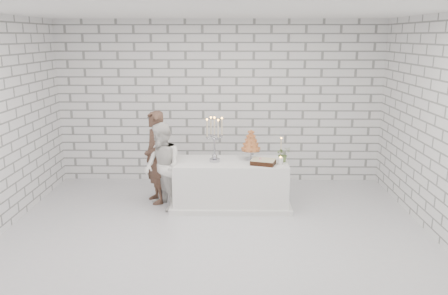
% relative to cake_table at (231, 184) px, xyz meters
% --- Properties ---
extents(ground, '(6.00, 5.00, 0.01)m').
position_rel_cake_table_xyz_m(ground, '(-0.21, -1.12, -0.38)').
color(ground, silver).
rests_on(ground, ground).
extents(ceiling, '(6.00, 5.00, 0.01)m').
position_rel_cake_table_xyz_m(ceiling, '(-0.21, -1.12, 2.62)').
color(ceiling, white).
rests_on(ceiling, ground).
extents(wall_back, '(6.00, 0.01, 3.00)m').
position_rel_cake_table_xyz_m(wall_back, '(-0.21, 1.38, 1.12)').
color(wall_back, white).
rests_on(wall_back, ground).
extents(wall_front, '(6.00, 0.01, 3.00)m').
position_rel_cake_table_xyz_m(wall_front, '(-0.21, -3.62, 1.12)').
color(wall_front, white).
rests_on(wall_front, ground).
extents(wall_right, '(0.01, 5.00, 3.00)m').
position_rel_cake_table_xyz_m(wall_right, '(2.79, -1.12, 1.12)').
color(wall_right, white).
rests_on(wall_right, ground).
extents(cake_table, '(1.80, 0.80, 0.75)m').
position_rel_cake_table_xyz_m(cake_table, '(0.00, 0.00, 0.00)').
color(cake_table, white).
rests_on(cake_table, ground).
extents(groom, '(0.58, 0.67, 1.53)m').
position_rel_cake_table_xyz_m(groom, '(-1.24, 0.16, 0.39)').
color(groom, '#3C271F').
rests_on(groom, ground).
extents(bride, '(0.81, 0.85, 1.39)m').
position_rel_cake_table_xyz_m(bride, '(-1.08, -0.15, 0.32)').
color(bride, white).
rests_on(bride, ground).
extents(candelabra, '(0.37, 0.37, 0.73)m').
position_rel_cake_table_xyz_m(candelabra, '(-0.26, -0.03, 0.74)').
color(candelabra, '#A5A5AF').
rests_on(candelabra, cake_table).
extents(croquembouche, '(0.41, 0.41, 0.51)m').
position_rel_cake_table_xyz_m(croquembouche, '(0.32, 0.10, 0.63)').
color(croquembouche, '#A45426').
rests_on(croquembouche, cake_table).
extents(chocolate_cake, '(0.42, 0.35, 0.08)m').
position_rel_cake_table_xyz_m(chocolate_cake, '(0.50, -0.18, 0.42)').
color(chocolate_cake, black).
rests_on(chocolate_cake, cake_table).
extents(pillar_candle, '(0.09, 0.09, 0.12)m').
position_rel_cake_table_xyz_m(pillar_candle, '(0.77, -0.21, 0.44)').
color(pillar_candle, white).
rests_on(pillar_candle, cake_table).
extents(extra_taper, '(0.08, 0.08, 0.32)m').
position_rel_cake_table_xyz_m(extra_taper, '(0.82, 0.23, 0.54)').
color(extra_taper, beige).
rests_on(extra_taper, cake_table).
extents(flowers, '(0.28, 0.26, 0.25)m').
position_rel_cake_table_xyz_m(flowers, '(0.83, -0.01, 0.50)').
color(flowers, '#556E3A').
rests_on(flowers, cake_table).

